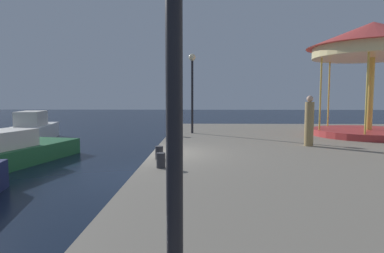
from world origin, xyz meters
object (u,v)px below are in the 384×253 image
Objects in this scene: lamp_post_mid_promenade at (192,79)px; bollard_center at (176,132)px; bollard_north at (161,160)px; motorboat_white at (33,130)px; bollard_south at (159,153)px; motorboat_green at (10,152)px; person_by_the_water at (309,122)px; carousel at (372,51)px.

bollard_center is (-0.72, -1.41, -2.61)m from lamp_post_mid_promenade.
bollard_north is 1.00× the size of bollard_center.
motorboat_white is 14.45m from bollard_north.
motorboat_green is at bearing 155.07° from bollard_south.
lamp_post_mid_promenade is 10.22× the size of bollard_center.
lamp_post_mid_promenade is at bearing 85.83° from bollard_north.
person_by_the_water is (14.41, -7.06, 1.03)m from motorboat_white.
motorboat_green is at bearing -148.56° from lamp_post_mid_promenade.
carousel is (15.71, 3.38, 4.33)m from motorboat_green.
carousel is at bearing 12.14° from motorboat_green.
bollard_north is at bearing -50.46° from motorboat_white.
carousel reaches higher than bollard_north.
motorboat_white is 9.97m from bollard_center.
lamp_post_mid_promenade reaches higher than person_by_the_water.
person_by_the_water is (4.59, -4.40, -1.90)m from lamp_post_mid_promenade.
carousel is at bearing 39.20° from bollard_north.
carousel reaches higher than person_by_the_water.
motorboat_green is 7.72m from bollard_north.
motorboat_green reaches higher than bollard_south.
person_by_the_water reaches higher than motorboat_white.
motorboat_white reaches higher than bollard_center.
motorboat_white is 0.96× the size of carousel.
bollard_south is at bearing -151.93° from person_by_the_water.
lamp_post_mid_promenade is 3.06m from bollard_center.
lamp_post_mid_promenade is 10.22× the size of bollard_north.
bollard_north is 1.00× the size of bollard_south.
carousel is at bearing -11.16° from motorboat_white.
motorboat_white is 7.52m from motorboat_green.
person_by_the_water is at bearing 28.07° from bollard_south.
bollard_center is (9.09, -4.06, 0.32)m from motorboat_white.
bollard_center is (0.09, 5.88, 0.00)m from bollard_south.
lamp_post_mid_promenade reaches higher than motorboat_white.
bollard_center is at bearing -24.08° from motorboat_white.
bollard_center is at bearing 150.59° from person_by_the_water.
person_by_the_water is (5.32, -3.00, 0.71)m from bollard_center.
motorboat_green is 15.76× the size of bollard_center.
bollard_north is 6.66m from person_by_the_water.
motorboat_green is 1.04× the size of carousel.
bollard_south is 1.00× the size of bollard_center.
bollard_south is 6.17m from person_by_the_water.
carousel reaches higher than lamp_post_mid_promenade.
carousel reaches higher than motorboat_white.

